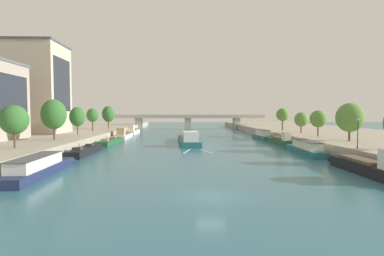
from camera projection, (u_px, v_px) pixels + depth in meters
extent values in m
plane|color=#336675|center=(211.00, 197.00, 25.56)|extent=(400.00, 400.00, 0.00)
cube|color=#A89E89|center=(44.00, 136.00, 79.10)|extent=(36.00, 170.00, 2.13)
cube|color=#A89E89|center=(334.00, 135.00, 81.71)|extent=(36.00, 170.00, 2.13)
cube|color=#23666B|center=(188.00, 141.00, 70.59)|extent=(5.24, 21.98, 1.14)
cube|color=#23666B|center=(185.00, 136.00, 81.78)|extent=(3.97, 1.44, 0.93)
cube|color=#23666B|center=(188.00, 138.00, 70.56)|extent=(5.33, 21.98, 0.06)
cube|color=white|center=(191.00, 136.00, 63.13)|extent=(3.31, 4.51, 2.07)
cube|color=black|center=(190.00, 134.00, 65.29)|extent=(2.47, 0.16, 0.58)
cube|color=brown|center=(188.00, 137.00, 72.72)|extent=(3.80, 11.48, 0.36)
cylinder|color=#232328|center=(193.00, 138.00, 64.08)|extent=(0.07, 0.07, 1.10)
cube|color=#A5D1DB|center=(206.00, 151.00, 55.65)|extent=(2.29, 5.79, 0.03)
cube|color=#A5D1DB|center=(187.00, 151.00, 55.35)|extent=(1.70, 5.93, 0.03)
cube|color=#1E284C|center=(39.00, 171.00, 34.47)|extent=(3.24, 14.42, 0.95)
cube|color=#1E284C|center=(63.00, 160.00, 41.97)|extent=(2.81, 1.27, 0.84)
cube|color=#1E284C|center=(39.00, 167.00, 34.44)|extent=(3.30, 14.42, 0.06)
cube|color=white|center=(36.00, 162.00, 33.69)|extent=(2.60, 9.24, 1.23)
cube|color=#4C4C51|center=(36.00, 156.00, 33.66)|extent=(2.78, 9.52, 0.08)
cylinder|color=#232328|center=(24.00, 169.00, 30.14)|extent=(0.07, 0.07, 1.10)
cube|color=black|center=(84.00, 151.00, 51.43)|extent=(2.52, 12.22, 1.11)
cube|color=black|center=(95.00, 146.00, 57.88)|extent=(2.37, 1.24, 0.92)
cube|color=black|center=(84.00, 148.00, 51.40)|extent=(2.57, 12.22, 0.06)
cube|color=#38383D|center=(89.00, 145.00, 54.07)|extent=(1.25, 0.90, 0.40)
cube|color=#38383D|center=(77.00, 149.00, 47.97)|extent=(1.38, 1.10, 0.48)
cylinder|color=#232328|center=(79.00, 147.00, 47.73)|extent=(0.07, 0.07, 1.10)
cube|color=#235633|center=(110.00, 142.00, 68.41)|extent=(3.02, 13.89, 1.05)
cube|color=#235633|center=(117.00, 139.00, 75.66)|extent=(2.60, 1.28, 0.89)
cube|color=#235633|center=(110.00, 139.00, 68.38)|extent=(3.07, 13.89, 0.06)
cube|color=tan|center=(113.00, 137.00, 71.41)|extent=(1.37, 0.93, 0.40)
cube|color=tan|center=(105.00, 140.00, 64.50)|extent=(1.51, 1.13, 0.48)
cylinder|color=#232328|center=(107.00, 138.00, 64.21)|extent=(0.07, 0.07, 1.10)
cube|color=silver|center=(125.00, 136.00, 85.01)|extent=(2.95, 15.09, 1.01)
cube|color=silver|center=(129.00, 134.00, 92.85)|extent=(2.56, 1.27, 0.87)
cube|color=silver|center=(125.00, 134.00, 84.98)|extent=(3.00, 15.09, 0.06)
cube|color=tan|center=(121.00, 132.00, 79.82)|extent=(2.06, 3.05, 2.14)
cube|color=black|center=(122.00, 130.00, 81.32)|extent=(1.60, 0.06, 0.60)
cube|color=brown|center=(125.00, 133.00, 86.47)|extent=(2.23, 7.86, 0.36)
cylinder|color=#232328|center=(123.00, 133.00, 80.47)|extent=(0.07, 0.07, 1.10)
cube|color=silver|center=(133.00, 132.00, 101.38)|extent=(2.75, 12.04, 1.22)
cube|color=silver|center=(136.00, 131.00, 107.72)|extent=(2.49, 1.28, 0.98)
cube|color=silver|center=(133.00, 130.00, 101.35)|extent=(2.80, 12.04, 0.06)
cube|color=beige|center=(131.00, 128.00, 97.22)|extent=(1.98, 2.42, 1.99)
cube|color=black|center=(132.00, 127.00, 98.41)|extent=(1.56, 0.05, 0.56)
cube|color=brown|center=(134.00, 129.00, 102.54)|extent=(2.11, 6.27, 0.36)
cylinder|color=#232328|center=(133.00, 129.00, 97.73)|extent=(0.07, 0.07, 1.10)
cube|color=black|center=(368.00, 169.00, 34.72)|extent=(2.89, 13.18, 1.27)
cube|color=black|center=(338.00, 159.00, 41.62)|extent=(2.54, 1.31, 1.01)
cube|color=black|center=(368.00, 164.00, 34.68)|extent=(2.94, 13.18, 0.06)
cube|color=brown|center=(362.00, 160.00, 35.98)|extent=(2.19, 6.86, 0.36)
cube|color=#23666B|center=(305.00, 151.00, 52.18)|extent=(3.16, 13.24, 1.00)
cube|color=#23666B|center=(292.00, 146.00, 59.09)|extent=(2.61, 1.30, 0.86)
cube|color=#23666B|center=(305.00, 148.00, 52.15)|extent=(3.21, 13.24, 0.06)
cube|color=beige|center=(307.00, 145.00, 51.46)|extent=(2.51, 8.49, 1.29)
cube|color=#4C4C51|center=(307.00, 141.00, 51.42)|extent=(2.68, 8.75, 0.08)
cylinder|color=#232328|center=(317.00, 147.00, 48.18)|extent=(0.07, 0.07, 1.10)
cube|color=#235633|center=(280.00, 142.00, 66.59)|extent=(2.26, 10.01, 1.26)
cube|color=#235633|center=(272.00, 139.00, 71.89)|extent=(1.85, 1.32, 1.00)
cube|color=#235633|center=(280.00, 139.00, 66.55)|extent=(2.29, 10.01, 0.06)
cube|color=beige|center=(286.00, 136.00, 63.14)|extent=(1.50, 2.04, 1.79)
cube|color=black|center=(285.00, 135.00, 64.12)|extent=(1.14, 0.07, 0.50)
cube|color=brown|center=(279.00, 138.00, 67.53)|extent=(1.67, 5.22, 0.36)
cylinder|color=#232328|center=(287.00, 138.00, 63.57)|extent=(0.07, 0.07, 1.10)
cube|color=#23666B|center=(262.00, 137.00, 80.96)|extent=(2.57, 10.95, 1.00)
cube|color=#23666B|center=(256.00, 135.00, 86.74)|extent=(2.24, 1.26, 0.86)
cube|color=#23666B|center=(262.00, 135.00, 80.93)|extent=(2.62, 10.95, 0.06)
cube|color=beige|center=(263.00, 133.00, 80.35)|extent=(2.06, 7.02, 1.53)
cube|color=#4C4C51|center=(263.00, 130.00, 80.30)|extent=(2.21, 7.23, 0.08)
cylinder|color=#232328|center=(267.00, 134.00, 77.66)|extent=(0.07, 0.07, 1.10)
cylinder|color=brown|center=(15.00, 138.00, 42.90)|extent=(0.30, 0.30, 2.95)
ellipsoid|color=#336B2D|center=(14.00, 120.00, 42.76)|extent=(3.96, 3.96, 4.26)
cylinder|color=brown|center=(54.00, 131.00, 55.52)|extent=(0.34, 0.34, 3.30)
ellipsoid|color=#336B2D|center=(54.00, 114.00, 55.35)|extent=(4.54, 4.54, 5.57)
cylinder|color=brown|center=(78.00, 128.00, 68.96)|extent=(0.30, 0.30, 2.95)
ellipsoid|color=#336B2D|center=(77.00, 117.00, 68.82)|extent=(3.57, 3.57, 4.49)
cylinder|color=brown|center=(93.00, 125.00, 82.22)|extent=(0.36, 0.36, 3.41)
ellipsoid|color=#336B2D|center=(92.00, 115.00, 82.07)|extent=(3.29, 3.29, 3.75)
cylinder|color=brown|center=(108.00, 123.00, 95.83)|extent=(0.35, 0.35, 3.27)
ellipsoid|color=#336B2D|center=(108.00, 114.00, 95.67)|extent=(4.00, 4.00, 5.15)
cylinder|color=brown|center=(349.00, 133.00, 53.64)|extent=(0.37, 0.37, 2.82)
ellipsoid|color=#568438|center=(350.00, 117.00, 53.49)|extent=(4.80, 4.80, 5.26)
cylinder|color=brown|center=(318.00, 130.00, 63.92)|extent=(0.31, 0.31, 2.80)
ellipsoid|color=#568438|center=(318.00, 119.00, 63.80)|extent=(3.52, 3.52, 3.69)
cylinder|color=brown|center=(301.00, 128.00, 75.15)|extent=(0.31, 0.31, 2.41)
ellipsoid|color=#568438|center=(301.00, 119.00, 75.03)|extent=(3.42, 3.42, 3.64)
cylinder|color=brown|center=(282.00, 124.00, 86.19)|extent=(0.38, 0.38, 3.53)
ellipsoid|color=#568438|center=(283.00, 115.00, 86.04)|extent=(3.66, 3.66, 3.74)
cylinder|color=black|center=(358.00, 135.00, 42.44)|extent=(0.11, 0.11, 4.00)
sphere|color=#EAE5C6|center=(358.00, 120.00, 42.33)|extent=(0.28, 0.28, 0.28)
cylinder|color=black|center=(357.00, 148.00, 42.54)|extent=(0.22, 0.22, 0.20)
cube|color=#232833|center=(14.00, 98.00, 56.23)|extent=(0.04, 9.52, 8.67)
cube|color=beige|center=(33.00, 89.00, 74.35)|extent=(14.44, 12.63, 22.04)
cube|color=#4C515B|center=(32.00, 44.00, 73.77)|extent=(14.87, 13.01, 0.50)
cube|color=#232833|center=(62.00, 85.00, 74.54)|extent=(0.04, 10.10, 13.22)
cube|color=#ADA899|center=(188.00, 117.00, 129.49)|extent=(66.98, 4.40, 0.60)
cube|color=#ADA899|center=(188.00, 116.00, 127.45)|extent=(66.98, 0.30, 0.90)
cube|color=#ADA899|center=(188.00, 116.00, 131.45)|extent=(66.98, 0.30, 0.90)
cube|color=#ADA899|center=(139.00, 124.00, 128.92)|extent=(2.80, 3.60, 4.88)
cube|color=#ADA899|center=(188.00, 124.00, 129.63)|extent=(2.80, 3.60, 4.88)
cube|color=#ADA899|center=(236.00, 124.00, 130.34)|extent=(2.80, 3.60, 4.88)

